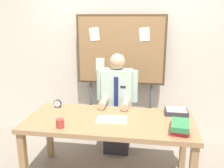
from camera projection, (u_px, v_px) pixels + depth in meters
The scene contains 9 objects.
back_wall at pixel (122, 50), 3.76m from camera, with size 6.40×0.08×2.70m, color beige.
desk at pixel (109, 126), 2.77m from camera, with size 1.85×0.83×0.75m.
person at pixel (117, 108), 3.40m from camera, with size 0.55×0.56×1.38m.
bulletin_board at pixel (121, 52), 3.56m from camera, with size 1.27×0.09×1.87m.
book_stack at pixel (180, 127), 2.44m from camera, with size 0.20×0.30×0.10m.
open_notebook at pixel (112, 120), 2.73m from camera, with size 0.33×0.20×0.01m, color #F4EFCC.
desk_clock at pixel (58, 104), 3.11m from camera, with size 0.10×0.04×0.10m.
coffee_mug at pixel (60, 123), 2.53m from camera, with size 0.08×0.08×0.09m, color #B23833.
paper_tray at pixel (176, 112), 2.90m from camera, with size 0.26×0.20×0.06m.
Camera 1 is at (0.42, -2.52, 1.83)m, focal length 40.09 mm.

